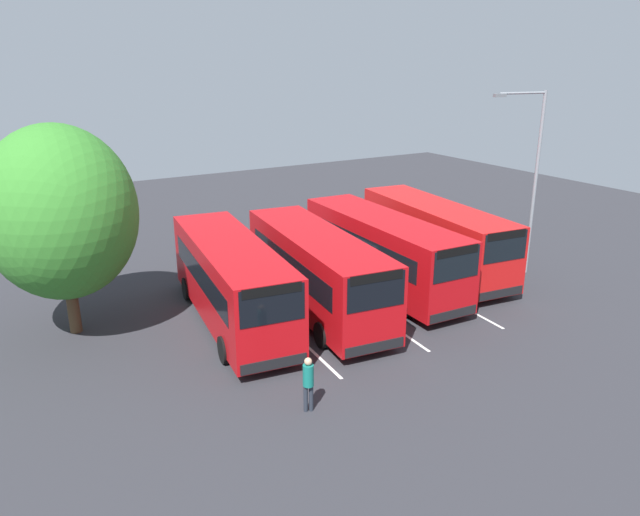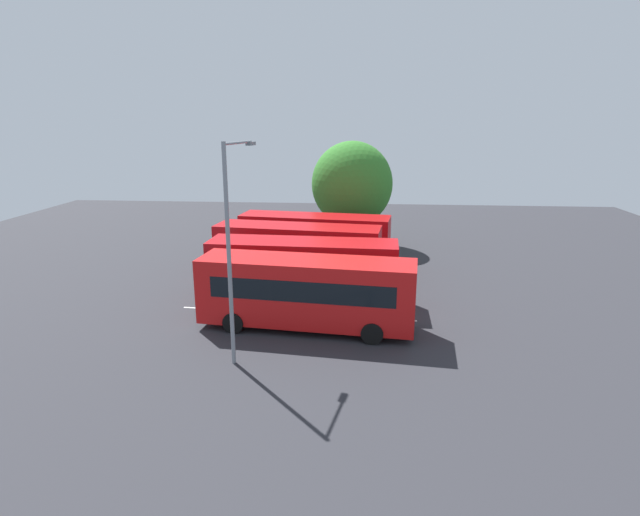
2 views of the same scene
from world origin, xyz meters
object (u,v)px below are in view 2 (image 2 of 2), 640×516
(bus_center_right, at_px, (302,269))
(pedestrian, at_px, (214,245))
(bus_far_right, at_px, (306,291))
(depot_tree, at_px, (352,184))
(bus_far_left, at_px, (314,238))
(bus_center_left, at_px, (297,250))
(street_lamp, at_px, (231,240))

(bus_center_right, relative_size, pedestrian, 5.66)
(bus_far_right, bearing_deg, depot_tree, -89.69)
(bus_far_left, xyz_separation_m, bus_center_right, (-0.05, 7.20, 0.00))
(bus_far_right, bearing_deg, bus_center_left, -73.61)
(bus_center_left, height_order, bus_center_right, same)
(bus_center_right, distance_m, depot_tree, 13.14)
(street_lamp, bearing_deg, pedestrian, 30.31)
(pedestrian, distance_m, street_lamp, 16.08)
(bus_far_left, bearing_deg, bus_center_right, 97.88)
(bus_far_left, bearing_deg, pedestrian, 2.59)
(pedestrian, height_order, street_lamp, street_lamp)
(pedestrian, bearing_deg, bus_center_right, -28.74)
(bus_far_right, distance_m, pedestrian, 13.61)
(bus_center_left, distance_m, depot_tree, 9.73)
(bus_far_left, relative_size, bus_far_right, 1.00)
(bus_center_right, bearing_deg, bus_center_left, -76.65)
(bus_far_left, distance_m, bus_center_left, 3.45)
(bus_center_right, bearing_deg, bus_far_right, 101.42)
(bus_far_left, height_order, depot_tree, depot_tree)
(bus_center_left, bearing_deg, bus_far_left, -94.92)
(bus_far_left, distance_m, pedestrian, 6.97)
(street_lamp, bearing_deg, bus_far_left, 3.97)
(bus_center_right, xyz_separation_m, pedestrian, (6.96, -7.79, -0.76))
(bus_far_right, height_order, pedestrian, bus_far_right)
(bus_far_left, height_order, bus_center_left, same)
(bus_center_right, distance_m, pedestrian, 10.47)
(bus_far_left, distance_m, bus_center_right, 7.20)
(street_lamp, distance_m, depot_tree, 20.01)
(bus_center_left, bearing_deg, bus_center_right, 107.85)
(depot_tree, bearing_deg, bus_center_right, 79.91)
(bus_far_left, xyz_separation_m, bus_far_right, (-0.62, 10.73, 0.00))
(depot_tree, bearing_deg, bus_center_left, 71.23)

